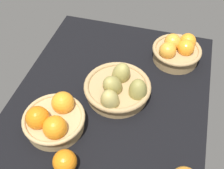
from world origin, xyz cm
name	(u,v)px	position (x,y,z in cm)	size (l,w,h in cm)	color
market_tray	(113,92)	(0.00, 0.00, 1.50)	(84.00, 72.00, 3.00)	black
basket_center_pears	(118,89)	(2.34, 2.69, 7.12)	(26.17, 24.99, 13.11)	tan
basket_far_left	(177,51)	(-24.02, 20.93, 7.77)	(20.30, 20.30, 11.39)	tan
basket_near_right	(54,119)	(21.76, -14.54, 7.48)	(21.08, 21.08, 10.87)	tan
loose_orange_front_gap	(65,162)	(34.66, -5.38, 6.71)	(7.43, 7.43, 7.43)	orange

